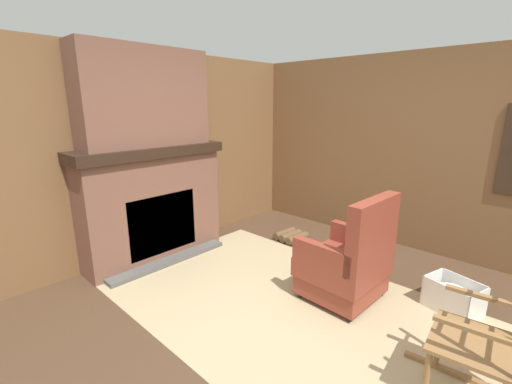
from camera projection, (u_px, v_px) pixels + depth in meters
name	position (u px, v px, depth m)	size (l,w,h in m)	color
ground_plane	(304.00, 338.00, 2.71)	(14.00, 14.00, 0.00)	#4C3523
wood_panel_wall_left	(139.00, 156.00, 4.00)	(0.06, 5.36, 2.40)	brown
wood_panel_wall_back	(427.00, 155.00, 4.09)	(5.36, 0.09, 2.40)	brown
fireplace_hearth	(153.00, 204.00, 3.97)	(0.62, 1.73, 1.34)	brown
chimney_breast	(144.00, 98.00, 3.68)	(0.36, 1.44, 1.05)	brown
area_rug	(287.00, 306.00, 3.13)	(3.39, 2.13, 0.01)	tan
armchair	(348.00, 264.00, 3.15)	(0.69, 0.73, 1.03)	brown
rocking_chair	(483.00, 348.00, 1.99)	(0.84, 0.53, 1.24)	olive
firewood_stack	(291.00, 236.00, 4.63)	(0.37, 0.38, 0.11)	brown
laundry_basket	(453.00, 296.00, 3.02)	(0.49, 0.41, 0.29)	white
oil_lamp_vase	(107.00, 140.00, 3.51)	(0.12, 0.12, 0.27)	#47708E
storage_case	(182.00, 137.00, 4.16)	(0.15, 0.23, 0.13)	black
decorative_plate_on_mantel	(153.00, 135.00, 3.90)	(0.06, 0.22, 0.22)	gold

